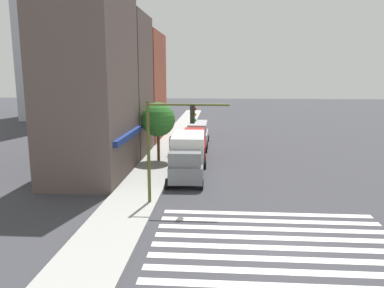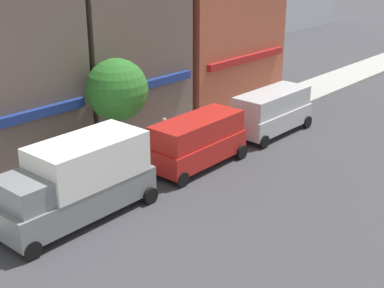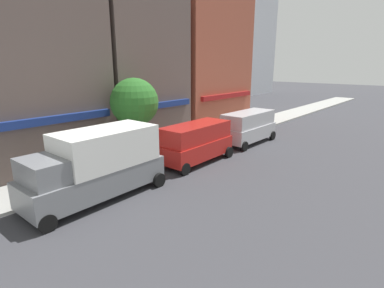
# 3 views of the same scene
# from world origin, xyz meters

# --- Properties ---
(storefront_row) EXTENTS (24.61, 5.30, 14.37)m
(storefront_row) POSITION_xyz_m (17.61, 11.50, 6.49)
(storefront_row) COLOR brown
(storefront_row) RESTS_ON ground_plane
(box_truck_grey) EXTENTS (6.26, 2.42, 3.04)m
(box_truck_grey) POSITION_xyz_m (10.22, 4.70, 1.59)
(box_truck_grey) COLOR slate
(box_truck_grey) RESTS_ON ground_plane
(van_red) EXTENTS (5.06, 2.22, 2.34)m
(van_red) POSITION_xyz_m (16.89, 4.70, 1.29)
(van_red) COLOR #B21E19
(van_red) RESTS_ON ground_plane
(van_silver) EXTENTS (5.01, 2.22, 2.34)m
(van_silver) POSITION_xyz_m (22.93, 4.70, 1.29)
(van_silver) COLOR #B7B7BC
(van_silver) RESTS_ON ground_plane
(pedestrian_white_shirt) EXTENTS (0.32, 0.32, 1.77)m
(pedestrian_white_shirt) POSITION_xyz_m (16.83, 6.76, 1.07)
(pedestrian_white_shirt) COLOR #23232D
(pedestrian_white_shirt) RESTS_ON sidewalk_left
(street_tree) EXTENTS (2.80, 2.80, 4.87)m
(street_tree) POSITION_xyz_m (14.63, 7.50, 3.60)
(street_tree) COLOR brown
(street_tree) RESTS_ON sidewalk_left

